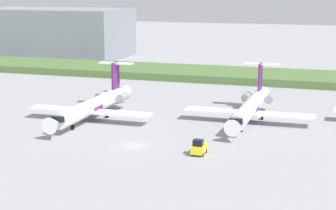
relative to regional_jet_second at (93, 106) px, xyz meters
name	(u,v)px	position (x,y,z in m)	size (l,w,h in m)	color
ground_plane	(189,106)	(13.35, 15.98, -2.54)	(500.00, 500.00, 0.00)	#939399
grass_berm	(228,75)	(13.35, 52.78, -1.60)	(320.00, 20.00, 1.86)	#4C6B38
regional_jet_second	(93,106)	(0.00, 0.00, 0.00)	(22.81, 31.00, 9.00)	white
regional_jet_third	(250,107)	(27.09, 7.35, 0.00)	(22.81, 31.00, 9.00)	white
distant_hangar	(52,33)	(-53.10, 80.41, 5.46)	(50.32, 26.78, 16.00)	gray
baggage_tug	(199,148)	(23.71, -15.11, -1.53)	(1.72, 3.20, 2.30)	yellow
safety_cone_front_marker	(198,143)	(22.32, -10.34, -2.26)	(0.44, 0.44, 0.55)	orange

